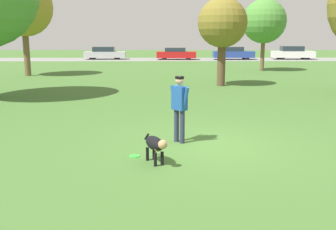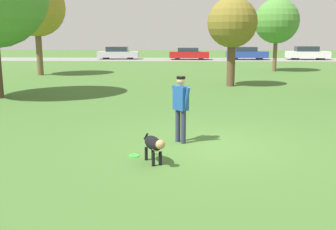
{
  "view_description": "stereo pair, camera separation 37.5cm",
  "coord_description": "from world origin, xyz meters",
  "px_view_note": "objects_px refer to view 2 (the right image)",
  "views": [
    {
      "loc": [
        -1.15,
        -9.64,
        2.78
      ],
      "look_at": [
        -1.04,
        -0.56,
        0.9
      ],
      "focal_mm": 42.0,
      "sensor_mm": 36.0,
      "label": 1
    },
    {
      "loc": [
        -0.78,
        -9.64,
        2.78
      ],
      "look_at": [
        -1.04,
        -0.56,
        0.9
      ],
      "focal_mm": 42.0,
      "sensor_mm": 36.0,
      "label": 2
    }
  ],
  "objects_px": {
    "tree_mid_center": "(232,23)",
    "tree_far_left": "(36,8)",
    "person": "(181,104)",
    "frisbee": "(134,156)",
    "parked_car_blue": "(247,53)",
    "tree_far_right": "(277,21)",
    "dog": "(154,144)",
    "parked_car_white": "(307,53)",
    "parked_car_red": "(189,54)",
    "parked_car_silver": "(118,53)"
  },
  "relations": [
    {
      "from": "frisbee",
      "to": "parked_car_silver",
      "type": "xyz_separation_m",
      "value": [
        -5.81,
        35.41,
        0.68
      ]
    },
    {
      "from": "frisbee",
      "to": "parked_car_red",
      "type": "bearing_deg",
      "value": 86.54
    },
    {
      "from": "dog",
      "to": "parked_car_red",
      "type": "distance_m",
      "value": 35.4
    },
    {
      "from": "dog",
      "to": "parked_car_white",
      "type": "relative_size",
      "value": 0.22
    },
    {
      "from": "tree_far_left",
      "to": "parked_car_red",
      "type": "height_order",
      "value": "tree_far_left"
    },
    {
      "from": "tree_mid_center",
      "to": "parked_car_silver",
      "type": "height_order",
      "value": "tree_mid_center"
    },
    {
      "from": "parked_car_silver",
      "to": "parked_car_white",
      "type": "bearing_deg",
      "value": -2.24
    },
    {
      "from": "tree_far_right",
      "to": "parked_car_silver",
      "type": "bearing_deg",
      "value": 134.97
    },
    {
      "from": "frisbee",
      "to": "parked_car_red",
      "type": "relative_size",
      "value": 0.06
    },
    {
      "from": "tree_far_right",
      "to": "parked_car_white",
      "type": "distance_m",
      "value": 15.63
    },
    {
      "from": "parked_car_red",
      "to": "parked_car_blue",
      "type": "relative_size",
      "value": 0.97
    },
    {
      "from": "frisbee",
      "to": "tree_far_right",
      "type": "relative_size",
      "value": 0.05
    },
    {
      "from": "tree_far_left",
      "to": "tree_mid_center",
      "type": "bearing_deg",
      "value": -23.71
    },
    {
      "from": "person",
      "to": "tree_far_right",
      "type": "bearing_deg",
      "value": 119.41
    },
    {
      "from": "parked_car_silver",
      "to": "dog",
      "type": "bearing_deg",
      "value": -81.43
    },
    {
      "from": "parked_car_white",
      "to": "parked_car_silver",
      "type": "bearing_deg",
      "value": -178.03
    },
    {
      "from": "tree_mid_center",
      "to": "tree_far_left",
      "type": "distance_m",
      "value": 13.49
    },
    {
      "from": "person",
      "to": "tree_mid_center",
      "type": "relative_size",
      "value": 0.37
    },
    {
      "from": "tree_mid_center",
      "to": "tree_far_right",
      "type": "xyz_separation_m",
      "value": [
        4.41,
        8.75,
        0.38
      ]
    },
    {
      "from": "parked_car_white",
      "to": "tree_mid_center",
      "type": "bearing_deg",
      "value": -113.68
    },
    {
      "from": "parked_car_red",
      "to": "parked_car_blue",
      "type": "bearing_deg",
      "value": 3.08
    },
    {
      "from": "tree_mid_center",
      "to": "parked_car_red",
      "type": "height_order",
      "value": "tree_mid_center"
    },
    {
      "from": "tree_mid_center",
      "to": "parked_car_white",
      "type": "relative_size",
      "value": 1.02
    },
    {
      "from": "frisbee",
      "to": "tree_far_left",
      "type": "distance_m",
      "value": 20.4
    },
    {
      "from": "dog",
      "to": "parked_car_white",
      "type": "height_order",
      "value": "parked_car_white"
    },
    {
      "from": "parked_car_white",
      "to": "tree_far_right",
      "type": "bearing_deg",
      "value": -113.52
    },
    {
      "from": "tree_far_left",
      "to": "parked_car_blue",
      "type": "distance_m",
      "value": 24.16
    },
    {
      "from": "parked_car_white",
      "to": "dog",
      "type": "bearing_deg",
      "value": -109.4
    },
    {
      "from": "person",
      "to": "tree_mid_center",
      "type": "xyz_separation_m",
      "value": [
        2.74,
        11.4,
        2.29
      ]
    },
    {
      "from": "frisbee",
      "to": "parked_car_silver",
      "type": "relative_size",
      "value": 0.05
    },
    {
      "from": "tree_mid_center",
      "to": "parked_car_red",
      "type": "distance_m",
      "value": 22.48
    },
    {
      "from": "tree_mid_center",
      "to": "parked_car_white",
      "type": "xyz_separation_m",
      "value": [
        11.22,
        22.5,
        -2.6
      ]
    },
    {
      "from": "parked_car_white",
      "to": "parked_car_blue",
      "type": "bearing_deg",
      "value": -175.3
    },
    {
      "from": "dog",
      "to": "parked_car_red",
      "type": "relative_size",
      "value": 0.23
    },
    {
      "from": "tree_far_right",
      "to": "parked_car_blue",
      "type": "height_order",
      "value": "tree_far_right"
    },
    {
      "from": "tree_mid_center",
      "to": "tree_far_left",
      "type": "bearing_deg",
      "value": 156.29
    },
    {
      "from": "tree_far_right",
      "to": "parked_car_white",
      "type": "xyz_separation_m",
      "value": [
        6.8,
        13.75,
        -2.98
      ]
    },
    {
      "from": "frisbee",
      "to": "parked_car_blue",
      "type": "height_order",
      "value": "parked_car_blue"
    },
    {
      "from": "tree_mid_center",
      "to": "person",
      "type": "bearing_deg",
      "value": -103.49
    },
    {
      "from": "tree_far_right",
      "to": "tree_far_left",
      "type": "bearing_deg",
      "value": -168.68
    },
    {
      "from": "frisbee",
      "to": "parked_car_red",
      "type": "height_order",
      "value": "parked_car_red"
    },
    {
      "from": "frisbee",
      "to": "tree_far_left",
      "type": "xyz_separation_m",
      "value": [
        -8.49,
        18.01,
        4.45
      ]
    },
    {
      "from": "frisbee",
      "to": "tree_far_left",
      "type": "relative_size",
      "value": 0.04
    },
    {
      "from": "person",
      "to": "tree_far_right",
      "type": "distance_m",
      "value": 21.55
    },
    {
      "from": "tree_far_right",
      "to": "parked_car_red",
      "type": "bearing_deg",
      "value": 114.39
    },
    {
      "from": "dog",
      "to": "tree_mid_center",
      "type": "distance_m",
      "value": 13.83
    },
    {
      "from": "dog",
      "to": "tree_far_right",
      "type": "xyz_separation_m",
      "value": [
        7.73,
        21.86,
        3.27
      ]
    },
    {
      "from": "tree_far_left",
      "to": "parked_car_blue",
      "type": "xyz_separation_m",
      "value": [
        16.88,
        16.88,
        -3.77
      ]
    },
    {
      "from": "parked_car_red",
      "to": "parked_car_white",
      "type": "bearing_deg",
      "value": 3.92
    },
    {
      "from": "parked_car_white",
      "to": "person",
      "type": "bearing_deg",
      "value": -109.56
    }
  ]
}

